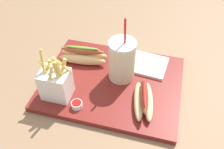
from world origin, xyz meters
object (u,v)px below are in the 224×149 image
at_px(hot_dog_1, 83,56).
at_px(hot_dog_2, 144,99).
at_px(napkin_stack, 147,64).
at_px(ketchup_cup_1, 77,104).
at_px(fries_basket, 56,83).
at_px(soda_cup, 122,60).

relative_size(hot_dog_1, hot_dog_2, 1.12).
bearing_deg(napkin_stack, ketchup_cup_1, -126.86).
xyz_separation_m(fries_basket, ketchup_cup_1, (0.08, -0.03, -0.04)).
xyz_separation_m(fries_basket, hot_dog_2, (0.27, 0.03, -0.03)).
bearing_deg(fries_basket, soda_cup, 36.83).
relative_size(ketchup_cup_1, napkin_stack, 0.25).
bearing_deg(hot_dog_2, soda_cup, 132.41).
relative_size(soda_cup, ketchup_cup_1, 6.74).
xyz_separation_m(hot_dog_2, ketchup_cup_1, (-0.20, -0.06, -0.01)).
xyz_separation_m(soda_cup, napkin_stack, (0.08, 0.08, -0.07)).
height_order(ketchup_cup_1, napkin_stack, ketchup_cup_1).
relative_size(hot_dog_2, ketchup_cup_1, 4.59).
bearing_deg(hot_dog_2, ketchup_cup_1, -162.55).
relative_size(fries_basket, napkin_stack, 1.21).
height_order(soda_cup, fries_basket, soda_cup).
xyz_separation_m(soda_cup, ketchup_cup_1, (-0.10, -0.16, -0.06)).
height_order(fries_basket, ketchup_cup_1, fries_basket).
bearing_deg(fries_basket, hot_dog_2, 6.46).
bearing_deg(napkin_stack, fries_basket, -140.71).
bearing_deg(napkin_stack, hot_dog_2, -84.77).
bearing_deg(soda_cup, hot_dog_2, -47.59).
relative_size(hot_dog_1, ketchup_cup_1, 5.14).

